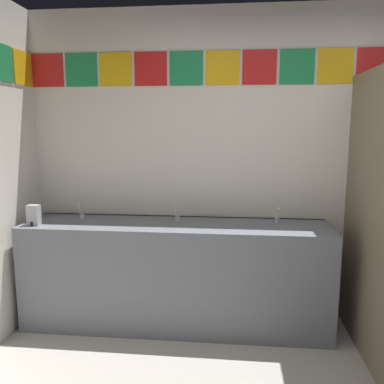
% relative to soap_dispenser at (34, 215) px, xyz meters
% --- Properties ---
extents(wall_back, '(4.42, 0.09, 2.57)m').
position_rel_soap_dispenser_xyz_m(wall_back, '(2.04, 0.48, 0.36)').
color(wall_back, silver).
rests_on(wall_back, ground_plane).
extents(vanity_counter, '(2.44, 0.56, 0.85)m').
position_rel_soap_dispenser_xyz_m(vanity_counter, '(1.10, 0.16, -0.49)').
color(vanity_counter, slate).
rests_on(vanity_counter, ground_plane).
extents(faucet_left, '(0.04, 0.10, 0.14)m').
position_rel_soap_dispenser_xyz_m(faucet_left, '(0.28, 0.25, -0.03)').
color(faucet_left, silver).
rests_on(faucet_left, vanity_counter).
extents(faucet_center, '(0.04, 0.10, 0.14)m').
position_rel_soap_dispenser_xyz_m(faucet_center, '(1.10, 0.25, -0.03)').
color(faucet_center, silver).
rests_on(faucet_center, vanity_counter).
extents(faucet_right, '(0.04, 0.10, 0.14)m').
position_rel_soap_dispenser_xyz_m(faucet_right, '(1.91, 0.25, -0.03)').
color(faucet_right, silver).
rests_on(faucet_right, vanity_counter).
extents(soap_dispenser, '(0.09, 0.09, 0.16)m').
position_rel_soap_dispenser_xyz_m(soap_dispenser, '(0.00, 0.00, 0.00)').
color(soap_dispenser, '#B7BABF').
rests_on(soap_dispenser, vanity_counter).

